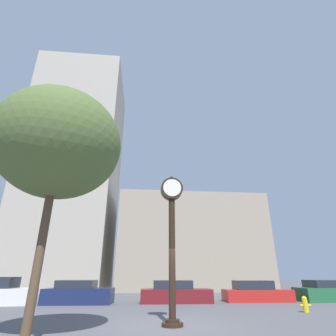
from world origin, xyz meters
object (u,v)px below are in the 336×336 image
(car_green, at_px, (330,292))
(street_clock, at_px, (172,229))
(fire_hydrant_near, at_px, (305,304))
(bare_tree, at_px, (59,144))
(car_maroon, at_px, (175,293))
(car_red, at_px, (256,293))
(car_navy, at_px, (79,294))

(car_green, bearing_deg, street_clock, -146.14)
(fire_hydrant_near, relative_size, bare_tree, 0.10)
(car_maroon, bearing_deg, car_red, 3.95)
(car_green, bearing_deg, car_maroon, 178.63)
(street_clock, distance_m, car_maroon, 8.57)
(street_clock, distance_m, car_red, 10.86)
(car_red, height_order, fire_hydrant_near, car_red)
(car_green, bearing_deg, bare_tree, -147.01)
(car_maroon, distance_m, fire_hydrant_near, 7.50)
(fire_hydrant_near, bearing_deg, car_navy, 156.74)
(car_green, distance_m, bare_tree, 19.15)
(street_clock, xyz_separation_m, car_navy, (-4.84, 7.86, -2.68))
(car_navy, bearing_deg, car_green, 3.94)
(street_clock, relative_size, car_green, 1.19)
(car_green, bearing_deg, car_red, 175.68)
(car_navy, relative_size, car_maroon, 0.92)
(car_red, bearing_deg, bare_tree, -131.71)
(car_red, height_order, car_green, car_green)
(fire_hydrant_near, bearing_deg, car_maroon, 137.05)
(car_red, relative_size, fire_hydrant_near, 6.36)
(street_clock, bearing_deg, car_green, 35.04)
(fire_hydrant_near, bearing_deg, street_clock, -155.71)
(fire_hydrant_near, distance_m, bare_tree, 12.76)
(car_navy, height_order, bare_tree, bare_tree)
(bare_tree, bearing_deg, fire_hydrant_near, 27.06)
(street_clock, height_order, bare_tree, bare_tree)
(car_navy, bearing_deg, fire_hydrant_near, -19.95)
(car_navy, xyz_separation_m, car_green, (16.30, 0.18, -0.01))
(car_red, bearing_deg, car_navy, -175.43)
(car_navy, distance_m, car_maroon, 5.91)
(car_maroon, bearing_deg, car_navy, -176.55)
(car_maroon, bearing_deg, car_green, 1.19)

